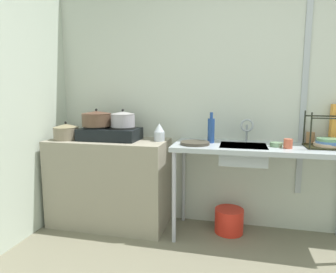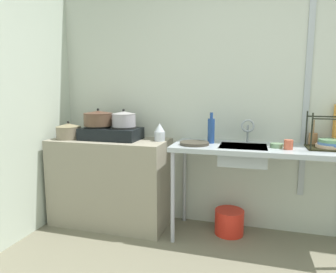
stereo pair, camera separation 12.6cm
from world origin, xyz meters
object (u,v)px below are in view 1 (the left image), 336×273
pot_on_left_burner (97,119)px  bottle_by_sink (211,130)px  stove (110,133)px  frying_pan (195,143)px  percolator (159,132)px  pot_beside_stove (66,132)px  bucket_on_floor (229,221)px  small_bowl_on_drainboard (276,145)px  faucet (247,127)px  cup_by_rack (288,144)px  sink_basin (243,154)px  dish_rack (328,143)px  pot_on_right_burner (123,119)px  utensil_jar (310,138)px

pot_on_left_burner → bottle_by_sink: size_ratio=1.03×
stove → frying_pan: (0.83, -0.07, -0.05)m
percolator → bottle_by_sink: 0.48m
pot_on_left_burner → pot_beside_stove: size_ratio=1.19×
pot_beside_stove → frying_pan: pot_beside_stove is taller
pot_beside_stove → percolator: pot_beside_stove is taller
stove → bottle_by_sink: bottle_by_sink is taller
percolator → bucket_on_floor: 1.05m
bottle_by_sink → bucket_on_floor: 0.87m
percolator → small_bowl_on_drainboard: (1.03, -0.06, -0.06)m
frying_pan → small_bowl_on_drainboard: size_ratio=2.45×
frying_pan → faucet: bearing=26.2°
frying_pan → cup_by_rack: cup_by_rack is taller
percolator → bucket_on_floor: (0.66, 0.03, -0.81)m
cup_by_rack → small_bowl_on_drainboard: size_ratio=0.75×
pot_on_left_burner → percolator: bearing=3.8°
sink_basin → frying_pan: size_ratio=1.54×
sink_basin → bucket_on_floor: bearing=140.5°
percolator → pot_on_left_burner: bearing=-176.2°
pot_on_left_burner → dish_rack: pot_on_left_burner is taller
pot_on_right_burner → pot_on_left_burner: bearing=180.0°
dish_rack → cup_by_rack: bearing=-161.9°
cup_by_rack → pot_on_right_burner: bearing=177.2°
stove → bottle_by_sink: 0.96m
utensil_jar → dish_rack: bearing=-62.0°
percolator → frying_pan: bearing=-17.8°
small_bowl_on_drainboard → bottle_by_sink: bearing=173.0°
stove → bucket_on_floor: bearing=3.4°
dish_rack → bucket_on_floor: size_ratio=1.29×
pot_beside_stove → bucket_on_floor: pot_beside_stove is taller
dish_rack → pot_beside_stove: bearing=-177.1°
sink_basin → frying_pan: bearing=-172.0°
pot_on_right_burner → percolator: 0.37m
frying_pan → bucket_on_floor: bearing=24.4°
pot_on_left_burner → frying_pan: bearing=-4.3°
pot_beside_stove → frying_pan: 1.25m
bottle_by_sink → small_bowl_on_drainboard: bearing=-7.0°
faucet → bucket_on_floor: (-0.13, -0.08, -0.87)m
faucet → percolator: bearing=-172.6°
faucet → frying_pan: 0.51m
small_bowl_on_drainboard → pot_beside_stove: bearing=-178.0°
percolator → bucket_on_floor: percolator is taller
faucet → cup_by_rack: size_ratio=2.78×
small_bowl_on_drainboard → utensil_jar: size_ratio=0.48×
dish_rack → utensil_jar: size_ratio=1.57×
stove → frying_pan: 0.84m
pot_beside_stove → bottle_by_sink: 1.39m
dish_rack → bottle_by_sink: bearing=178.9°
pot_on_right_burner → small_bowl_on_drainboard: bearing=-0.7°
stove → bottle_by_sink: (0.96, 0.05, 0.06)m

